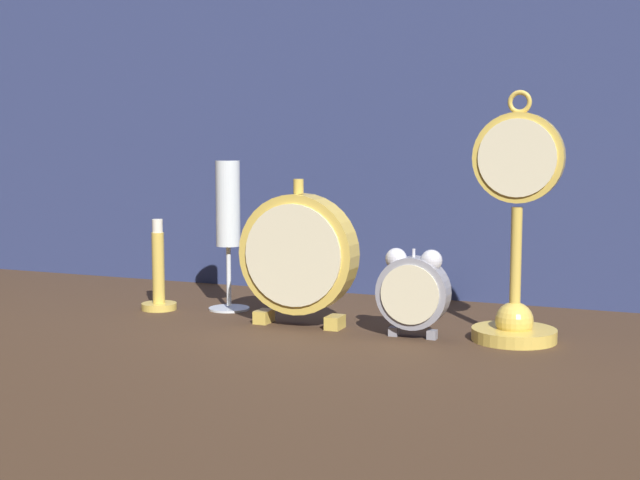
# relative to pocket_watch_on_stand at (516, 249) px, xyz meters

# --- Properties ---
(ground_plane) EXTENTS (4.00, 4.00, 0.00)m
(ground_plane) POSITION_rel_pocket_watch_on_stand_xyz_m (-0.27, -0.07, -0.12)
(ground_plane) COLOR #422D1E
(fabric_backdrop_drape) EXTENTS (1.64, 0.01, 0.75)m
(fabric_backdrop_drape) POSITION_rel_pocket_watch_on_stand_xyz_m (-0.27, 0.26, 0.25)
(fabric_backdrop_drape) COLOR navy
(fabric_backdrop_drape) RESTS_ON ground_plane
(pocket_watch_on_stand) EXTENTS (0.11, 0.11, 0.32)m
(pocket_watch_on_stand) POSITION_rel_pocket_watch_on_stand_xyz_m (0.00, 0.00, 0.00)
(pocket_watch_on_stand) COLOR gold
(pocket_watch_on_stand) RESTS_ON ground_plane
(alarm_clock_twin_bell) EXTENTS (0.09, 0.03, 0.12)m
(alarm_clock_twin_bell) POSITION_rel_pocket_watch_on_stand_xyz_m (-0.12, -0.03, -0.05)
(alarm_clock_twin_bell) COLOR gray
(alarm_clock_twin_bell) RESTS_ON ground_plane
(mantel_clock_silver) EXTENTS (0.16, 0.04, 0.20)m
(mantel_clock_silver) POSITION_rel_pocket_watch_on_stand_xyz_m (-0.29, -0.02, -0.02)
(mantel_clock_silver) COLOR gold
(mantel_clock_silver) RESTS_ON ground_plane
(champagne_flute) EXTENTS (0.06, 0.06, 0.22)m
(champagne_flute) POSITION_rel_pocket_watch_on_stand_xyz_m (-0.44, 0.05, 0.02)
(champagne_flute) COLOR silver
(champagne_flute) RESTS_ON ground_plane
(brass_candlestick) EXTENTS (0.05, 0.05, 0.14)m
(brass_candlestick) POSITION_rel_pocket_watch_on_stand_xyz_m (-0.54, 0.01, -0.07)
(brass_candlestick) COLOR gold
(brass_candlestick) RESTS_ON ground_plane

